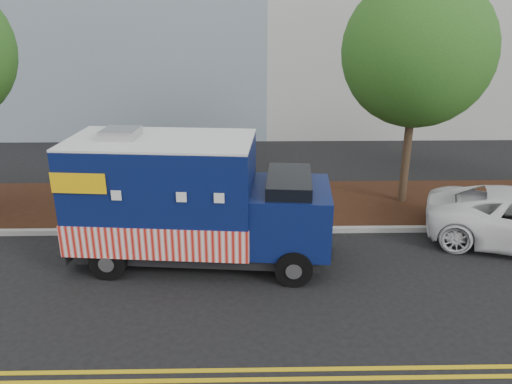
{
  "coord_description": "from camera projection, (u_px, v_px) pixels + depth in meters",
  "views": [
    {
      "loc": [
        1.01,
        -11.73,
        6.09
      ],
      "look_at": [
        1.26,
        0.6,
        1.55
      ],
      "focal_mm": 35.0,
      "sensor_mm": 36.0,
      "label": 1
    }
  ],
  "objects": [
    {
      "name": "centerline_far",
      "position": [
        190.0,
        381.0,
        8.68
      ],
      "size": [
        120.0,
        0.1,
        0.01
      ],
      "primitive_type": "cube",
      "color": "gold",
      "rests_on": "ground"
    },
    {
      "name": "curb",
      "position": [
        212.0,
        231.0,
        14.38
      ],
      "size": [
        120.0,
        0.18,
        0.15
      ],
      "primitive_type": "cube",
      "color": "#9E9E99",
      "rests_on": "ground"
    },
    {
      "name": "sign_post",
      "position": [
        149.0,
        193.0,
        14.11
      ],
      "size": [
        0.06,
        0.06,
        2.4
      ],
      "primitive_type": "cube",
      "color": "#473828",
      "rests_on": "ground"
    },
    {
      "name": "mulch_strip",
      "position": [
        216.0,
        204.0,
        16.35
      ],
      "size": [
        120.0,
        4.0,
        0.15
      ],
      "primitive_type": "cube",
      "color": "black",
      "rests_on": "ground"
    },
    {
      "name": "tree_c",
      "position": [
        417.0,
        52.0,
        14.81
      ],
      "size": [
        4.51,
        4.51,
        7.15
      ],
      "color": "#38281C",
      "rests_on": "ground"
    },
    {
      "name": "food_truck",
      "position": [
        187.0,
        204.0,
        12.36
      ],
      "size": [
        6.67,
        3.01,
        3.42
      ],
      "rotation": [
        0.0,
        0.0,
        -0.09
      ],
      "color": "black",
      "rests_on": "ground"
    },
    {
      "name": "ground",
      "position": [
        209.0,
        256.0,
        13.09
      ],
      "size": [
        120.0,
        120.0,
        0.0
      ],
      "primitive_type": "plane",
      "color": "black",
      "rests_on": "ground"
    },
    {
      "name": "centerline_near",
      "position": [
        192.0,
        371.0,
        8.92
      ],
      "size": [
        120.0,
        0.1,
        0.01
      ],
      "primitive_type": "cube",
      "color": "gold",
      "rests_on": "ground"
    }
  ]
}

